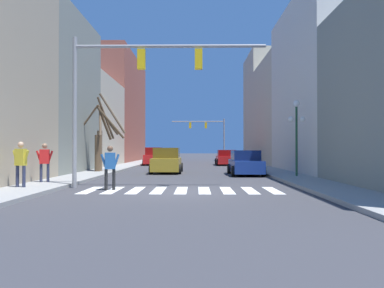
{
  "coord_description": "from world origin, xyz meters",
  "views": [
    {
      "loc": [
        0.6,
        -14.2,
        1.64
      ],
      "look_at": [
        0.19,
        19.38,
        2.07
      ],
      "focal_mm": 35.0,
      "sensor_mm": 36.0,
      "label": 1
    }
  ],
  "objects_px": {
    "street_tree_left_near": "(100,139)",
    "street_tree_right_near": "(103,139)",
    "traffic_signal_far": "(208,130)",
    "traffic_signal_near": "(132,77)",
    "street_lamp_right_corner": "(296,122)",
    "car_driving_toward_lane": "(226,158)",
    "car_at_intersection": "(167,161)",
    "pedestrian_on_right_sidewalk": "(21,160)",
    "pedestrian_crossing_street": "(45,159)",
    "pedestrian_near_right_corner": "(110,164)",
    "car_parked_right_mid": "(165,155)",
    "car_driving_away_lane": "(245,163)",
    "car_parked_left_mid": "(154,157)"
  },
  "relations": [
    {
      "from": "car_parked_right_mid",
      "to": "car_at_intersection",
      "type": "height_order",
      "value": "car_at_intersection"
    },
    {
      "from": "traffic_signal_far",
      "to": "pedestrian_near_right_corner",
      "type": "bearing_deg",
      "value": -97.57
    },
    {
      "from": "car_driving_away_lane",
      "to": "pedestrian_crossing_street",
      "type": "distance_m",
      "value": 11.98
    },
    {
      "from": "traffic_signal_far",
      "to": "street_tree_left_near",
      "type": "bearing_deg",
      "value": -105.95
    },
    {
      "from": "car_driving_away_lane",
      "to": "car_parked_right_mid",
      "type": "bearing_deg",
      "value": 15.72
    },
    {
      "from": "traffic_signal_far",
      "to": "street_tree_left_near",
      "type": "relative_size",
      "value": 1.52
    },
    {
      "from": "car_parked_right_mid",
      "to": "street_tree_right_near",
      "type": "relative_size",
      "value": 0.85
    },
    {
      "from": "car_driving_toward_lane",
      "to": "pedestrian_near_right_corner",
      "type": "xyz_separation_m",
      "value": [
        -6.42,
        -22.67,
        0.32
      ]
    },
    {
      "from": "car_parked_left_mid",
      "to": "pedestrian_crossing_street",
      "type": "xyz_separation_m",
      "value": [
        -2.53,
        -21.09,
        0.35
      ]
    },
    {
      "from": "car_parked_right_mid",
      "to": "street_tree_left_near",
      "type": "height_order",
      "value": "street_tree_left_near"
    },
    {
      "from": "street_tree_left_near",
      "to": "street_tree_right_near",
      "type": "relative_size",
      "value": 0.94
    },
    {
      "from": "street_tree_right_near",
      "to": "car_at_intersection",
      "type": "bearing_deg",
      "value": 5.29
    },
    {
      "from": "car_at_intersection",
      "to": "street_tree_right_near",
      "type": "relative_size",
      "value": 0.84
    },
    {
      "from": "traffic_signal_near",
      "to": "traffic_signal_far",
      "type": "relative_size",
      "value": 1.08
    },
    {
      "from": "pedestrian_on_right_sidewalk",
      "to": "street_lamp_right_corner",
      "type": "bearing_deg",
      "value": 41.47
    },
    {
      "from": "traffic_signal_near",
      "to": "street_lamp_right_corner",
      "type": "height_order",
      "value": "traffic_signal_near"
    },
    {
      "from": "car_driving_away_lane",
      "to": "street_tree_left_near",
      "type": "relative_size",
      "value": 0.89
    },
    {
      "from": "street_lamp_right_corner",
      "to": "street_tree_left_near",
      "type": "distance_m",
      "value": 12.7
    },
    {
      "from": "street_tree_left_near",
      "to": "street_tree_right_near",
      "type": "height_order",
      "value": "street_tree_right_near"
    },
    {
      "from": "car_driving_away_lane",
      "to": "street_tree_right_near",
      "type": "relative_size",
      "value": 0.84
    },
    {
      "from": "street_tree_left_near",
      "to": "traffic_signal_near",
      "type": "bearing_deg",
      "value": -67.94
    },
    {
      "from": "car_driving_away_lane",
      "to": "car_parked_left_mid",
      "type": "xyz_separation_m",
      "value": [
        -7.33,
        14.3,
        0.09
      ]
    },
    {
      "from": "street_lamp_right_corner",
      "to": "pedestrian_crossing_street",
      "type": "height_order",
      "value": "street_lamp_right_corner"
    },
    {
      "from": "street_lamp_right_corner",
      "to": "car_at_intersection",
      "type": "xyz_separation_m",
      "value": [
        -7.52,
        4.9,
        -2.3
      ]
    },
    {
      "from": "pedestrian_near_right_corner",
      "to": "car_parked_right_mid",
      "type": "bearing_deg",
      "value": 75.2
    },
    {
      "from": "traffic_signal_far",
      "to": "car_driving_away_lane",
      "type": "relative_size",
      "value": 1.71
    },
    {
      "from": "traffic_signal_far",
      "to": "car_parked_right_mid",
      "type": "xyz_separation_m",
      "value": [
        -5.88,
        -4.02,
        -3.56
      ]
    },
    {
      "from": "pedestrian_on_right_sidewalk",
      "to": "pedestrian_crossing_street",
      "type": "distance_m",
      "value": 2.19
    },
    {
      "from": "traffic_signal_far",
      "to": "street_tree_left_near",
      "type": "distance_m",
      "value": 29.64
    },
    {
      "from": "traffic_signal_near",
      "to": "car_parked_left_mid",
      "type": "bearing_deg",
      "value": 94.02
    },
    {
      "from": "car_at_intersection",
      "to": "street_lamp_right_corner",
      "type": "bearing_deg",
      "value": 56.89
    },
    {
      "from": "car_at_intersection",
      "to": "pedestrian_near_right_corner",
      "type": "height_order",
      "value": "pedestrian_near_right_corner"
    },
    {
      "from": "pedestrian_near_right_corner",
      "to": "street_lamp_right_corner",
      "type": "bearing_deg",
      "value": 16.95
    },
    {
      "from": "car_parked_left_mid",
      "to": "pedestrian_on_right_sidewalk",
      "type": "height_order",
      "value": "pedestrian_on_right_sidewalk"
    },
    {
      "from": "car_parked_right_mid",
      "to": "pedestrian_crossing_street",
      "type": "distance_m",
      "value": 32.69
    },
    {
      "from": "street_lamp_right_corner",
      "to": "car_driving_away_lane",
      "type": "distance_m",
      "value": 4.44
    },
    {
      "from": "street_lamp_right_corner",
      "to": "traffic_signal_far",
      "type": "bearing_deg",
      "value": 96.67
    },
    {
      "from": "car_at_intersection",
      "to": "pedestrian_on_right_sidewalk",
      "type": "relative_size",
      "value": 2.49
    },
    {
      "from": "pedestrian_crossing_street",
      "to": "street_tree_right_near",
      "type": "relative_size",
      "value": 0.33
    },
    {
      "from": "pedestrian_near_right_corner",
      "to": "pedestrian_crossing_street",
      "type": "height_order",
      "value": "pedestrian_crossing_street"
    },
    {
      "from": "street_lamp_right_corner",
      "to": "car_at_intersection",
      "type": "bearing_deg",
      "value": 146.89
    },
    {
      "from": "traffic_signal_near",
      "to": "street_tree_left_near",
      "type": "height_order",
      "value": "traffic_signal_near"
    },
    {
      "from": "traffic_signal_far",
      "to": "pedestrian_on_right_sidewalk",
      "type": "bearing_deg",
      "value": -102.39
    },
    {
      "from": "car_driving_toward_lane",
      "to": "pedestrian_on_right_sidewalk",
      "type": "xyz_separation_m",
      "value": [
        -9.83,
        -22.99,
        0.47
      ]
    },
    {
      "from": "car_driving_toward_lane",
      "to": "street_tree_left_near",
      "type": "distance_m",
      "value": 15.84
    },
    {
      "from": "pedestrian_crossing_street",
      "to": "car_driving_away_lane",
      "type": "bearing_deg",
      "value": 23.03
    },
    {
      "from": "car_parked_left_mid",
      "to": "traffic_signal_far",
      "type": "bearing_deg",
      "value": -21.0
    },
    {
      "from": "car_parked_right_mid",
      "to": "street_lamp_right_corner",
      "type": "bearing_deg",
      "value": -161.29
    },
    {
      "from": "traffic_signal_near",
      "to": "pedestrian_crossing_street",
      "type": "xyz_separation_m",
      "value": [
        -4.08,
        1.02,
        -3.51
      ]
    },
    {
      "from": "car_at_intersection",
      "to": "pedestrian_crossing_street",
      "type": "xyz_separation_m",
      "value": [
        -4.78,
        -8.84,
        0.38
      ]
    }
  ]
}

